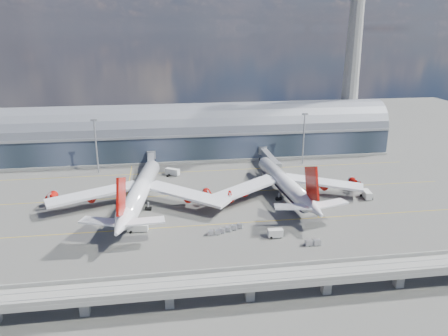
{
  "coord_description": "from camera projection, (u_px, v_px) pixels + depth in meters",
  "views": [
    {
      "loc": [
        -20.43,
        -147.4,
        64.94
      ],
      "look_at": [
        3.24,
        10.0,
        14.0
      ],
      "focal_mm": 35.0,
      "sensor_mm": 36.0,
      "label": 1
    }
  ],
  "objects": [
    {
      "name": "ground",
      "position": [
        219.0,
        212.0,
        161.51
      ],
      "size": [
        500.0,
        500.0,
        0.0
      ],
      "primitive_type": "plane",
      "color": "#474744",
      "rests_on": "ground"
    },
    {
      "name": "taxi_lines",
      "position": [
        212.0,
        191.0,
        182.33
      ],
      "size": [
        200.0,
        80.12,
        0.01
      ],
      "color": "gold",
      "rests_on": "ground"
    },
    {
      "name": "terminal",
      "position": [
        199.0,
        134.0,
        231.5
      ],
      "size": [
        200.0,
        30.0,
        28.0
      ],
      "color": "#1F2934",
      "rests_on": "ground"
    },
    {
      "name": "control_tower",
      "position": [
        353.0,
        54.0,
        235.98
      ],
      "size": [
        19.0,
        19.0,
        103.0
      ],
      "color": "gray",
      "rests_on": "ground"
    },
    {
      "name": "guideway",
      "position": [
        250.0,
        281.0,
        108.09
      ],
      "size": [
        220.0,
        8.5,
        7.2
      ],
      "color": "gray",
      "rests_on": "ground"
    },
    {
      "name": "floodlight_mast_left",
      "position": [
        96.0,
        145.0,
        202.07
      ],
      "size": [
        3.0,
        0.7,
        25.7
      ],
      "color": "gray",
      "rests_on": "ground"
    },
    {
      "name": "floodlight_mast_right",
      "position": [
        304.0,
        137.0,
        216.23
      ],
      "size": [
        3.0,
        0.7,
        25.7
      ],
      "color": "gray",
      "rests_on": "ground"
    },
    {
      "name": "airliner_left",
      "position": [
        139.0,
        192.0,
        163.33
      ],
      "size": [
        71.33,
        75.05,
        22.89
      ],
      "rotation": [
        0.0,
        0.0,
        -0.15
      ],
      "color": "white",
      "rests_on": "ground"
    },
    {
      "name": "airliner_right",
      "position": [
        285.0,
        184.0,
        174.27
      ],
      "size": [
        66.29,
        69.29,
        21.98
      ],
      "rotation": [
        0.0,
        0.0,
        0.06
      ],
      "color": "white",
      "rests_on": "ground"
    },
    {
      "name": "jet_bridge_left",
      "position": [
        151.0,
        161.0,
        206.39
      ],
      "size": [
        4.4,
        28.0,
        7.25
      ],
      "color": "gray",
      "rests_on": "ground"
    },
    {
      "name": "jet_bridge_right",
      "position": [
        269.0,
        157.0,
        212.6
      ],
      "size": [
        4.4,
        32.0,
        7.25
      ],
      "color": "gray",
      "rests_on": "ground"
    },
    {
      "name": "service_truck_1",
      "position": [
        275.0,
        233.0,
        141.97
      ],
      "size": [
        4.96,
        2.58,
        2.83
      ],
      "rotation": [
        0.0,
        0.0,
        1.54
      ],
      "color": "beige",
      "rests_on": "ground"
    },
    {
      "name": "service_truck_2",
      "position": [
        138.0,
        228.0,
        146.06
      ],
      "size": [
        7.21,
        3.03,
        2.53
      ],
      "rotation": [
        0.0,
        0.0,
        1.42
      ],
      "color": "beige",
      "rests_on": "ground"
    },
    {
      "name": "service_truck_3",
      "position": [
        367.0,
        195.0,
        174.62
      ],
      "size": [
        3.37,
        6.72,
        3.11
      ],
      "rotation": [
        0.0,
        0.0,
        -0.14
      ],
      "color": "beige",
      "rests_on": "ground"
    },
    {
      "name": "service_truck_4",
      "position": [
        265.0,
        175.0,
        198.42
      ],
      "size": [
        2.66,
        4.96,
        2.8
      ],
      "rotation": [
        0.0,
        0.0,
        -0.07
      ],
      "color": "beige",
      "rests_on": "ground"
    },
    {
      "name": "service_truck_5",
      "position": [
        172.0,
        172.0,
        201.96
      ],
      "size": [
        6.95,
        5.73,
        3.21
      ],
      "rotation": [
        0.0,
        0.0,
        1.0
      ],
      "color": "beige",
      "rests_on": "ground"
    },
    {
      "name": "cargo_train_0",
      "position": [
        214.0,
        233.0,
        143.83
      ],
      "size": [
        4.57,
        1.81,
        1.52
      ],
      "rotation": [
        0.0,
        0.0,
        1.48
      ],
      "color": "gray",
      "rests_on": "ground"
    },
    {
      "name": "cargo_train_1",
      "position": [
        231.0,
        228.0,
        146.81
      ],
      "size": [
        9.11,
        4.99,
        1.55
      ],
      "rotation": [
        0.0,
        0.0,
        1.17
      ],
      "color": "gray",
      "rests_on": "ground"
    },
    {
      "name": "cargo_train_2",
      "position": [
        313.0,
        243.0,
        136.8
      ],
      "size": [
        5.26,
        1.95,
        1.76
      ],
      "rotation": [
        0.0,
        0.0,
        1.63
      ],
      "color": "gray",
      "rests_on": "ground"
    }
  ]
}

